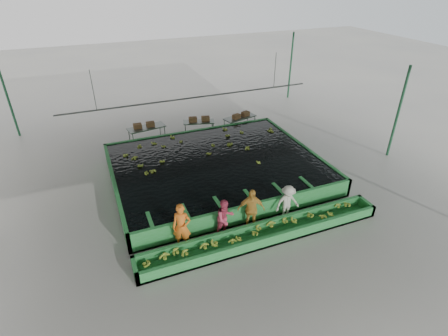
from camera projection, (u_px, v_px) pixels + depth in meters
name	position (u px, v px, depth m)	size (l,w,h in m)	color
ground	(228.00, 191.00, 16.47)	(80.00, 80.00, 0.00)	gray
shed_roof	(229.00, 87.00, 13.96)	(20.00, 22.00, 0.04)	gray
shed_posts	(228.00, 144.00, 15.22)	(20.00, 22.00, 5.00)	#205635
flotation_tank	(216.00, 168.00, 17.45)	(10.00, 8.00, 0.90)	#2B853C
tank_water	(216.00, 161.00, 17.25)	(9.70, 7.70, 0.00)	black
sorting_trough	(264.00, 234.00, 13.46)	(10.00, 1.00, 0.50)	#2B853C
cableway_rail	(193.00, 98.00, 18.97)	(0.08, 0.08, 14.00)	#59605B
rail_hanger_left	(93.00, 91.00, 16.84)	(0.04, 0.04, 2.00)	#59605B
rail_hanger_right	(275.00, 70.00, 20.10)	(0.04, 0.04, 2.00)	#59605B
worker_a	(182.00, 227.00, 12.78)	(0.69, 0.45, 1.89)	orange
worker_b	(225.00, 218.00, 13.40)	(0.80, 0.62, 1.64)	#CC3F5B
worker_c	(251.00, 210.00, 13.70)	(1.09, 0.45, 1.85)	gold
worker_d	(287.00, 203.00, 14.31)	(1.04, 0.60, 1.60)	beige
packing_table_left	(147.00, 135.00, 20.81)	(2.17, 0.87, 0.99)	#59605B
packing_table_mid	(199.00, 128.00, 21.84)	(1.90, 0.76, 0.87)	#59605B
packing_table_right	(240.00, 124.00, 22.27)	(2.09, 0.84, 0.95)	#59605B
box_stack_left	(144.00, 127.00, 20.55)	(1.22, 0.34, 0.26)	brown
box_stack_mid	(199.00, 121.00, 21.65)	(1.28, 0.36, 0.28)	brown
box_stack_right	(241.00, 117.00, 22.01)	(1.22, 0.34, 0.26)	brown
floating_bananas	(211.00, 154.00, 17.89)	(8.91, 6.08, 0.12)	#8AA42E
trough_bananas	(264.00, 231.00, 13.39)	(8.92, 0.59, 0.12)	#8AA42E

